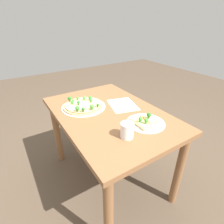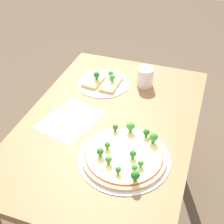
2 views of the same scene
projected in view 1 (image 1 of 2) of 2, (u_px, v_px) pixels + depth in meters
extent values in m
plane|color=brown|center=(110.00, 177.00, 1.70)|extent=(8.00, 8.00, 0.00)
cube|color=brown|center=(109.00, 114.00, 1.37)|extent=(1.11, 0.74, 0.04)
cylinder|color=brown|center=(179.00, 171.00, 1.32)|extent=(0.06, 0.06, 0.68)
cylinder|color=brown|center=(110.00, 117.00, 2.05)|extent=(0.06, 0.06, 0.68)
cylinder|color=brown|center=(108.00, 216.00, 1.02)|extent=(0.06, 0.06, 0.68)
cylinder|color=brown|center=(57.00, 133.00, 1.75)|extent=(0.06, 0.06, 0.68)
cylinder|color=silver|center=(84.00, 107.00, 1.44)|extent=(0.36, 0.36, 0.00)
cylinder|color=#DBB775|center=(84.00, 106.00, 1.43)|extent=(0.33, 0.33, 0.01)
cylinder|color=#B73823|center=(83.00, 105.00, 1.43)|extent=(0.30, 0.30, 0.00)
cylinder|color=#F4DB8E|center=(83.00, 104.00, 1.43)|extent=(0.29, 0.29, 0.00)
sphere|color=#479338|center=(84.00, 98.00, 1.48)|extent=(0.03, 0.03, 0.03)
cylinder|color=#51973E|center=(84.00, 100.00, 1.49)|extent=(0.01, 0.01, 0.01)
sphere|color=#286B23|center=(98.00, 105.00, 1.37)|extent=(0.02, 0.02, 0.02)
cylinder|color=#37742D|center=(98.00, 107.00, 1.38)|extent=(0.01, 0.01, 0.01)
sphere|color=#337A2D|center=(90.00, 98.00, 1.48)|extent=(0.03, 0.03, 0.03)
cylinder|color=#3F8136|center=(90.00, 100.00, 1.49)|extent=(0.01, 0.01, 0.01)
sphere|color=#479338|center=(73.00, 100.00, 1.44)|extent=(0.02, 0.02, 0.02)
cylinder|color=#51973E|center=(73.00, 102.00, 1.45)|extent=(0.01, 0.01, 0.01)
sphere|color=#3D8933|center=(72.00, 102.00, 1.41)|extent=(0.02, 0.02, 0.02)
cylinder|color=#488E3A|center=(73.00, 104.00, 1.42)|extent=(0.01, 0.01, 0.01)
sphere|color=#337A2D|center=(78.00, 98.00, 1.49)|extent=(0.02, 0.02, 0.02)
cylinder|color=#3F8136|center=(78.00, 100.00, 1.49)|extent=(0.01, 0.01, 0.01)
sphere|color=#3D8933|center=(91.00, 100.00, 1.45)|extent=(0.02, 0.02, 0.02)
cylinder|color=#488E3A|center=(91.00, 102.00, 1.45)|extent=(0.01, 0.01, 0.01)
sphere|color=#479338|center=(92.00, 106.00, 1.32)|extent=(0.04, 0.04, 0.04)
cylinder|color=#51973E|center=(92.00, 109.00, 1.33)|extent=(0.02, 0.02, 0.02)
sphere|color=#286B23|center=(70.00, 98.00, 1.46)|extent=(0.03, 0.03, 0.03)
cylinder|color=#37742D|center=(70.00, 101.00, 1.47)|extent=(0.01, 0.01, 0.01)
sphere|color=#337A2D|center=(79.00, 102.00, 1.41)|extent=(0.03, 0.03, 0.03)
cylinder|color=#3F8136|center=(79.00, 104.00, 1.41)|extent=(0.01, 0.01, 0.01)
sphere|color=#3D8933|center=(77.00, 108.00, 1.30)|extent=(0.04, 0.04, 0.04)
cylinder|color=#488E3A|center=(78.00, 111.00, 1.31)|extent=(0.02, 0.02, 0.02)
sphere|color=#286B23|center=(83.00, 109.00, 1.30)|extent=(0.03, 0.03, 0.03)
cylinder|color=#37742D|center=(83.00, 111.00, 1.31)|extent=(0.01, 0.01, 0.01)
cylinder|color=silver|center=(146.00, 123.00, 1.22)|extent=(0.27, 0.27, 0.00)
cube|color=#DBB775|center=(149.00, 119.00, 1.24)|extent=(0.13, 0.09, 0.02)
cube|color=#F4DB8E|center=(150.00, 118.00, 1.24)|extent=(0.11, 0.08, 0.00)
sphere|color=#286B23|center=(149.00, 115.00, 1.21)|extent=(0.03, 0.03, 0.03)
cylinder|color=#37742D|center=(149.00, 118.00, 1.22)|extent=(0.01, 0.01, 0.01)
cube|color=#DBB775|center=(141.00, 123.00, 1.19)|extent=(0.16, 0.08, 0.02)
cube|color=#F4DB8E|center=(141.00, 122.00, 1.19)|extent=(0.14, 0.07, 0.00)
sphere|color=#479338|center=(141.00, 119.00, 1.17)|extent=(0.03, 0.03, 0.03)
cylinder|color=#51973E|center=(140.00, 121.00, 1.18)|extent=(0.01, 0.01, 0.01)
sphere|color=#3D8933|center=(146.00, 120.00, 1.15)|extent=(0.03, 0.03, 0.03)
cylinder|color=#488E3A|center=(146.00, 123.00, 1.16)|extent=(0.01, 0.01, 0.01)
cylinder|color=white|center=(127.00, 130.00, 1.05)|extent=(0.08, 0.08, 0.10)
cube|color=white|center=(123.00, 105.00, 1.47)|extent=(0.31, 0.27, 0.00)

